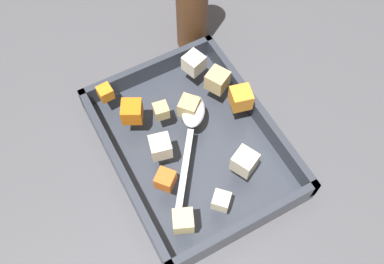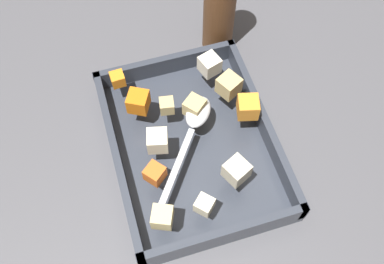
{
  "view_description": "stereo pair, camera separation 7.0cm",
  "coord_description": "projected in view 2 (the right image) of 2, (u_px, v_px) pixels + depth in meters",
  "views": [
    {
      "loc": [
        0.28,
        -0.16,
        0.67
      ],
      "look_at": [
        -0.02,
        0.0,
        0.06
      ],
      "focal_mm": 40.72,
      "sensor_mm": 36.0,
      "label": 1
    },
    {
      "loc": [
        0.31,
        -0.1,
        0.67
      ],
      "look_at": [
        -0.02,
        0.0,
        0.06
      ],
      "focal_mm": 40.72,
      "sensor_mm": 36.0,
      "label": 2
    }
  ],
  "objects": [
    {
      "name": "parsnip_chunk_corner_nw",
      "position": [
        210.0,
        65.0,
        0.76
      ],
      "size": [
        0.04,
        0.04,
        0.03
      ],
      "primitive_type": "cube",
      "rotation": [
        0.0,
        0.0,
        3.46
      ],
      "color": "silver",
      "rests_on": "baking_dish"
    },
    {
      "name": "potato_chunk_far_right",
      "position": [
        229.0,
        85.0,
        0.73
      ],
      "size": [
        0.05,
        0.05,
        0.03
      ],
      "primitive_type": "cube",
      "rotation": [
        0.0,
        0.0,
        3.63
      ],
      "color": "tan",
      "rests_on": "baking_dish"
    },
    {
      "name": "carrot_chunk_near_spoon",
      "position": [
        155.0,
        174.0,
        0.66
      ],
      "size": [
        0.04,
        0.04,
        0.03
      ],
      "primitive_type": "cube",
      "rotation": [
        0.0,
        0.0,
        5.41
      ],
      "color": "orange",
      "rests_on": "baking_dish"
    },
    {
      "name": "parsnip_chunk_front_center",
      "position": [
        237.0,
        171.0,
        0.66
      ],
      "size": [
        0.04,
        0.04,
        0.03
      ],
      "primitive_type": "cube",
      "rotation": [
        0.0,
        0.0,
        5.16
      ],
      "color": "beige",
      "rests_on": "baking_dish"
    },
    {
      "name": "potato_chunk_corner_ne",
      "position": [
        167.0,
        106.0,
        0.72
      ],
      "size": [
        0.03,
        0.03,
        0.02
      ],
      "primitive_type": "cube",
      "rotation": [
        0.0,
        0.0,
        2.98
      ],
      "color": "tan",
      "rests_on": "baking_dish"
    },
    {
      "name": "baking_dish",
      "position": [
        192.0,
        146.0,
        0.74
      ],
      "size": [
        0.34,
        0.26,
        0.05
      ],
      "color": "#333842",
      "rests_on": "ground_plane"
    },
    {
      "name": "potato_chunk_heap_top",
      "position": [
        204.0,
        205.0,
        0.64
      ],
      "size": [
        0.04,
        0.04,
        0.02
      ],
      "primitive_type": "cube",
      "rotation": [
        0.0,
        0.0,
        3.91
      ],
      "color": "beige",
      "rests_on": "baking_dish"
    },
    {
      "name": "ground_plane",
      "position": [
        195.0,
        160.0,
        0.75
      ],
      "size": [
        4.0,
        4.0,
        0.0
      ],
      "primitive_type": "plane",
      "color": "#4C4C51"
    },
    {
      "name": "carrot_chunk_heap_side",
      "position": [
        118.0,
        79.0,
        0.75
      ],
      "size": [
        0.02,
        0.02,
        0.02
      ],
      "primitive_type": "cube",
      "rotation": [
        0.0,
        0.0,
        0.06
      ],
      "color": "orange",
      "rests_on": "baking_dish"
    },
    {
      "name": "potato_chunk_corner_se",
      "position": [
        195.0,
        107.0,
        0.72
      ],
      "size": [
        0.04,
        0.04,
        0.03
      ],
      "primitive_type": "cube",
      "rotation": [
        0.0,
        0.0,
        3.84
      ],
      "color": "tan",
      "rests_on": "baking_dish"
    },
    {
      "name": "carrot_chunk_back_center",
      "position": [
        138.0,
        102.0,
        0.72
      ],
      "size": [
        0.04,
        0.04,
        0.03
      ],
      "primitive_type": "cube",
      "rotation": [
        0.0,
        0.0,
        5.79
      ],
      "color": "orange",
      "rests_on": "baking_dish"
    },
    {
      "name": "potato_chunk_mid_right",
      "position": [
        162.0,
        217.0,
        0.62
      ],
      "size": [
        0.04,
        0.04,
        0.03
      ],
      "primitive_type": "cube",
      "rotation": [
        0.0,
        0.0,
        2.73
      ],
      "color": "#E0CC89",
      "rests_on": "baking_dish"
    },
    {
      "name": "carrot_chunk_near_left",
      "position": [
        248.0,
        107.0,
        0.71
      ],
      "size": [
        0.04,
        0.04,
        0.03
      ],
      "primitive_type": "cube",
      "rotation": [
        0.0,
        0.0,
        2.89
      ],
      "color": "orange",
      "rests_on": "baking_dish"
    },
    {
      "name": "potato_chunk_under_handle",
      "position": [
        157.0,
        141.0,
        0.68
      ],
      "size": [
        0.04,
        0.04,
        0.03
      ],
      "primitive_type": "cube",
      "rotation": [
        0.0,
        0.0,
        2.9
      ],
      "color": "beige",
      "rests_on": "baking_dish"
    },
    {
      "name": "serving_spoon",
      "position": [
        195.0,
        119.0,
        0.71
      ],
      "size": [
        0.18,
        0.14,
        0.02
      ],
      "rotation": [
        0.0,
        0.0,
        5.65
      ],
      "color": "silver",
      "rests_on": "baking_dish"
    }
  ]
}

